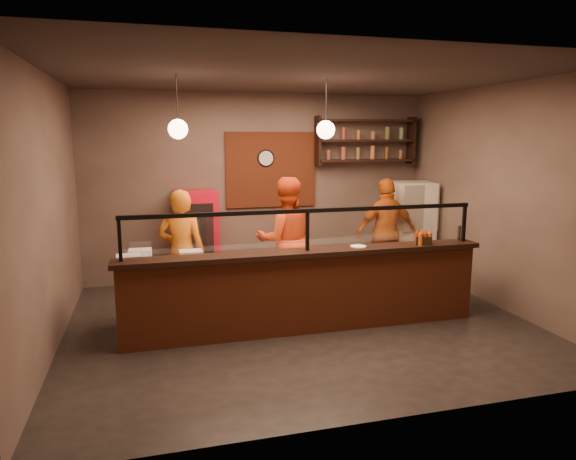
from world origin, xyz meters
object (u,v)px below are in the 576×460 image
object	(u,v)px
wall_clock	(266,158)
fridge	(411,229)
red_cooler	(197,239)
cook_right	(386,232)
cook_mid	(286,240)
pizza_dough	(333,250)
condiment_caddy	(423,240)
pepper_mill	(459,233)
cook_left	(182,252)

from	to	relation	value
wall_clock	fridge	size ratio (longest dim) A/B	0.18
wall_clock	red_cooler	distance (m)	1.83
cook_right	fridge	bearing A→B (deg)	-150.20
cook_mid	pizza_dough	size ratio (longest dim) A/B	4.12
condiment_caddy	cook_mid	bearing A→B (deg)	138.22
fridge	cook_right	bearing A→B (deg)	-138.48
wall_clock	pepper_mill	size ratio (longest dim) A/B	1.48
pepper_mill	fridge	bearing A→B (deg)	78.99
fridge	condiment_caddy	size ratio (longest dim) A/B	8.38
cook_left	pepper_mill	bearing A→B (deg)	173.46
cook_left	cook_mid	xyz separation A→B (m)	(1.55, 0.16, 0.06)
condiment_caddy	pepper_mill	distance (m)	0.63
fridge	red_cooler	bearing A→B (deg)	-174.18
cook_mid	fridge	world-z (taller)	cook_mid
cook_right	pepper_mill	world-z (taller)	cook_right
cook_left	condiment_caddy	world-z (taller)	cook_left
cook_left	pizza_dough	distance (m)	2.11
wall_clock	pepper_mill	xyz separation A→B (m)	(2.10, -2.69, -0.94)
cook_right	cook_left	bearing A→B (deg)	8.79
cook_left	condiment_caddy	distance (m)	3.29
pizza_dough	wall_clock	bearing A→B (deg)	101.85
cook_left	fridge	distance (m)	4.20
cook_right	wall_clock	bearing A→B (deg)	-30.51
condiment_caddy	pepper_mill	size ratio (longest dim) A/B	0.99
condiment_caddy	pepper_mill	xyz separation A→B (m)	(0.61, 0.12, 0.05)
cook_left	pepper_mill	xyz separation A→B (m)	(3.68, -1.07, 0.28)
cook_right	pizza_dough	xyz separation A→B (m)	(-1.37, -1.15, 0.01)
red_cooler	wall_clock	bearing A→B (deg)	14.91
cook_right	fridge	xyz separation A→B (m)	(0.67, 0.40, -0.05)
cook_left	cook_right	bearing A→B (deg)	-160.57
cook_left	red_cooler	distance (m)	1.35
cook_right	pizza_dough	size ratio (longest dim) A/B	3.93
fridge	pepper_mill	distance (m)	2.12
fridge	pizza_dough	distance (m)	2.56
cook_right	pepper_mill	bearing A→B (deg)	98.44
pizza_dough	cook_left	bearing A→B (deg)	164.60
cook_left	red_cooler	xyz separation A→B (m)	(0.33, 1.31, -0.08)
cook_mid	pepper_mill	size ratio (longest dim) A/B	9.26
wall_clock	fridge	xyz separation A→B (m)	(2.50, -0.63, -1.26)
red_cooler	condiment_caddy	size ratio (longest dim) A/B	7.96
wall_clock	red_cooler	bearing A→B (deg)	-166.04
wall_clock	red_cooler	world-z (taller)	wall_clock
red_cooler	pizza_dough	xyz separation A→B (m)	(1.70, -1.87, 0.10)
cook_left	pizza_dough	xyz separation A→B (m)	(2.03, -0.56, 0.03)
cook_right	pizza_dough	world-z (taller)	cook_right
cook_right	fridge	distance (m)	0.79
fridge	condiment_caddy	distance (m)	2.42
fridge	pizza_dough	bearing A→B (deg)	-132.11
cook_left	condiment_caddy	xyz separation A→B (m)	(3.06, -1.19, 0.24)
pepper_mill	cook_right	bearing A→B (deg)	99.40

